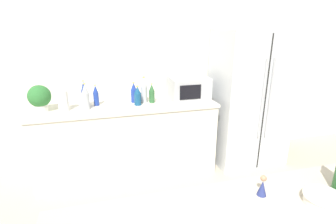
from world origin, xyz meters
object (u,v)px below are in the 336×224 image
Objects in this scene: back_bottle_0 at (96,96)px; back_bottle_4 at (86,97)px; potted_plant at (40,97)px; back_bottle_6 at (144,90)px; fruit_bowl at (323,199)px; back_bottle_1 at (84,94)px; back_bottle_2 at (134,93)px; back_bottle_3 at (152,94)px; microwave at (189,88)px; refrigerator at (249,99)px; paper_towel_roll at (63,101)px; back_bottle_5 at (138,96)px; wise_man_figurine_blue at (262,187)px.

back_bottle_4 is at bearing -132.61° from back_bottle_0.
back_bottle_6 is at bearing 3.83° from potted_plant.
fruit_bowl is (0.56, -2.16, -0.10)m from back_bottle_6.
back_bottle_6 is at bearing -0.23° from back_bottle_1.
back_bottle_2 is at bearing 6.13° from potted_plant.
back_bottle_3 is 0.10m from back_bottle_6.
microwave is at bearing -4.39° from back_bottle_2.
back_bottle_2 is (1.03, 0.11, -0.05)m from potted_plant.
back_bottle_1 is 1.31× the size of back_bottle_3.
back_bottle_3 is at bearing 177.45° from refrigerator.
fruit_bowl is at bearing -54.30° from paper_towel_roll.
back_bottle_4 is (-0.56, -0.14, 0.02)m from back_bottle_2.
back_bottle_6 is (0.91, 0.11, 0.04)m from paper_towel_roll.
refrigerator is 2.23m from fruit_bowl.
potted_plant reaches higher than back_bottle_5.
back_bottle_0 reaches higher than fruit_bowl.
back_bottle_0 is 0.83× the size of back_bottle_4.
back_bottle_0 is (-1.96, 0.11, 0.15)m from refrigerator.
potted_plant is 1.15m from back_bottle_6.
microwave reaches higher than back_bottle_5.
fruit_bowl is 0.30m from wise_man_figurine_blue.
refrigerator is 5.99× the size of back_bottle_4.
back_bottle_1 is 0.97× the size of back_bottle_6.
back_bottle_2 is 2.08m from wise_man_figurine_blue.
back_bottle_5 is (-0.18, -0.06, -0.00)m from back_bottle_3.
back_bottle_4 is at bearing -82.06° from back_bottle_1.
back_bottle_6 reaches higher than back_bottle_4.
back_bottle_6 is at bearing 6.91° from paper_towel_roll.
potted_plant is 0.94× the size of back_bottle_6.
back_bottle_2 is 1.21× the size of fruit_bowl.
back_bottle_1 is at bearing 177.32° from back_bottle_3.
back_bottle_4 reaches higher than fruit_bowl.
potted_plant is 2.42× the size of wise_man_figurine_blue.
back_bottle_6 reaches higher than fruit_bowl.
back_bottle_1 is at bearing 120.05° from fruit_bowl.
refrigerator is 2.08m from back_bottle_4.
back_bottle_0 reaches higher than paper_towel_roll.
refrigerator reaches higher than back_bottle_2.
back_bottle_0 is (0.58, 0.09, -0.05)m from potted_plant.
back_bottle_1 is 1.24× the size of back_bottle_2.
back_bottle_3 is at bearing 5.30° from back_bottle_4.
back_bottle_0 is 0.66m from back_bottle_3.
refrigerator is at bearing -2.60° from back_bottle_1.
back_bottle_1 is at bearing -176.93° from back_bottle_2.
back_bottle_2 is 2.02× the size of wise_man_figurine_blue.
microwave is 2.01m from wise_man_figurine_blue.
back_bottle_3 is (0.65, -0.05, -0.01)m from back_bottle_0.
back_bottle_3 reaches higher than paper_towel_roll.
fruit_bowl is (0.68, -2.19, -0.06)m from back_bottle_2.
back_bottle_4 is at bearing -171.20° from back_bottle_6.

